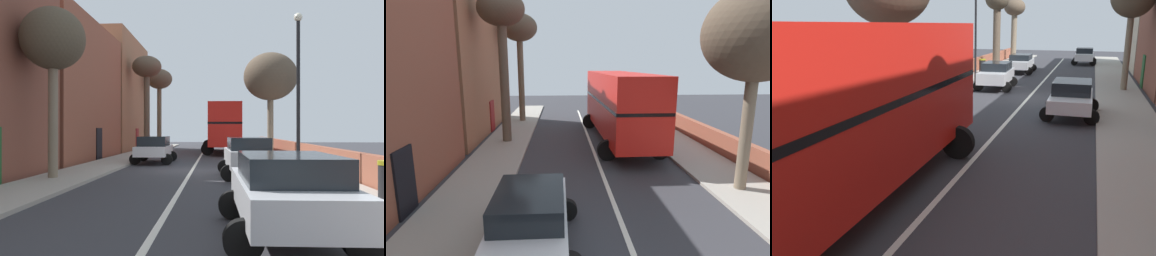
{
  "view_description": "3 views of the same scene",
  "coord_description": "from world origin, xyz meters",
  "views": [
    {
      "loc": [
        1.22,
        -18.64,
        2.01
      ],
      "look_at": [
        -0.56,
        8.72,
        2.11
      ],
      "focal_mm": 35.93,
      "sensor_mm": 36.0,
      "label": 1
    },
    {
      "loc": [
        -1.73,
        -2.86,
        4.54
      ],
      "look_at": [
        -1.15,
        7.15,
        2.41
      ],
      "focal_mm": 28.12,
      "sensor_mm": 36.0,
      "label": 2
    },
    {
      "loc": [
        -3.22,
        21.72,
        4.03
      ],
      "look_at": [
        -0.14,
        12.29,
        1.36
      ],
      "focal_mm": 36.25,
      "sensor_mm": 36.0,
      "label": 3
    }
  ],
  "objects": [
    {
      "name": "parked_car_white_left_1",
      "position": [
        -2.5,
        -20.46,
        0.95
      ],
      "size": [
        2.45,
        4.06,
        1.68
      ],
      "color": "silver",
      "rests_on": "ground"
    },
    {
      "name": "parked_car_silver_right_3",
      "position": [
        2.5,
        -11.41,
        0.9
      ],
      "size": [
        2.51,
        4.43,
        1.56
      ],
      "color": "#B7BABF",
      "rests_on": "ground"
    },
    {
      "name": "road_centre_line",
      "position": [
        0.0,
        0.0,
        0.0
      ],
      "size": [
        0.16,
        54.0,
        0.01
      ],
      "primitive_type": "cube",
      "color": "silver",
      "rests_on": "ground"
    },
    {
      "name": "sidewalk_left",
      "position": [
        -4.9,
        0.0,
        0.06
      ],
      "size": [
        2.6,
        60.0,
        0.12
      ],
      "primitive_type": "cube",
      "color": "#9E998E",
      "rests_on": "ground"
    },
    {
      "name": "street_tree_right_5",
      "position": [
        5.23,
        -22.15,
        5.3
      ],
      "size": [
        2.32,
        2.32,
        6.63
      ],
      "color": "#7A6B56",
      "rests_on": "sidewalk_right"
    },
    {
      "name": "boundary_wall_right",
      "position": [
        6.45,
        0.0,
        0.58
      ],
      "size": [
        0.36,
        54.0,
        1.16
      ],
      "primitive_type": "cube",
      "color": "brown",
      "rests_on": "ground"
    },
    {
      "name": "street_tree_right_1",
      "position": [
        4.76,
        -11.91,
        5.43
      ],
      "size": [
        2.06,
        2.06,
        6.95
      ],
      "color": "brown",
      "rests_on": "sidewalk_right"
    },
    {
      "name": "ground_plane",
      "position": [
        0.0,
        0.0,
        0.0
      ],
      "size": [
        84.0,
        84.0,
        0.0
      ],
      "primitive_type": "plane",
      "color": "#333338"
    },
    {
      "name": "litter_bin_right",
      "position": [
        5.3,
        -9.3,
        0.7
      ],
      "size": [
        0.55,
        0.55,
        1.15
      ],
      "color": "black",
      "rests_on": "sidewalk_right"
    },
    {
      "name": "sidewalk_right",
      "position": [
        4.9,
        0.0,
        0.06
      ],
      "size": [
        2.6,
        60.0,
        0.12
      ],
      "primitive_type": "cube",
      "color": "#9E998E",
      "rests_on": "ground"
    },
    {
      "name": "parked_car_silver_right_0",
      "position": [
        2.5,
        -2.56,
        0.95
      ],
      "size": [
        2.51,
        4.09,
        1.68
      ],
      "color": "#B7BABF",
      "rests_on": "ground"
    },
    {
      "name": "lamppost_right",
      "position": [
        4.3,
        -3.87,
        3.81
      ],
      "size": [
        0.32,
        0.32,
        6.31
      ],
      "color": "black",
      "rests_on": "sidewalk_right"
    },
    {
      "name": "parked_car_white_left_2",
      "position": [
        -2.5,
        4.0,
        0.91
      ],
      "size": [
        2.46,
        4.13,
        1.6
      ],
      "color": "silver",
      "rests_on": "ground"
    },
    {
      "name": "double_decker_bus",
      "position": [
        1.7,
        14.72,
        2.35
      ],
      "size": [
        3.71,
        11.13,
        4.06
      ],
      "color": "red",
      "rests_on": "ground"
    }
  ]
}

